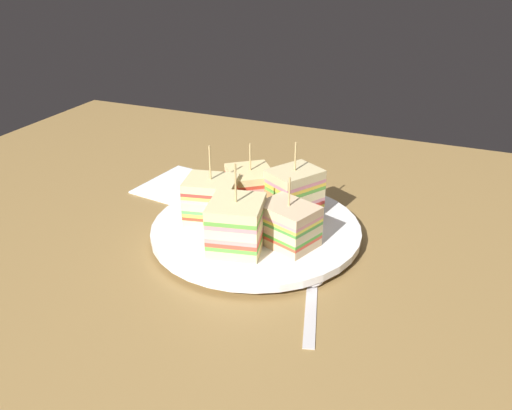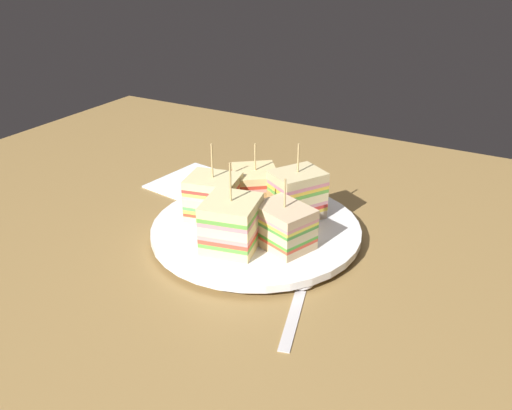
% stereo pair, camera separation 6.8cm
% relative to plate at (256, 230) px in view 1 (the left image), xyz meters
% --- Properties ---
extents(ground_plane, '(1.26, 0.94, 0.02)m').
position_rel_plate_xyz_m(ground_plane, '(0.00, 0.00, -0.02)').
color(ground_plane, olive).
extents(plate, '(0.27, 0.27, 0.02)m').
position_rel_plate_xyz_m(plate, '(0.00, 0.00, 0.00)').
color(plate, white).
rests_on(plate, ground_plane).
extents(sandwich_wedge_0, '(0.09, 0.09, 0.09)m').
position_rel_plate_xyz_m(sandwich_wedge_0, '(-0.03, 0.05, 0.03)').
color(sandwich_wedge_0, beige).
rests_on(sandwich_wedge_0, plate).
extents(sandwich_wedge_1, '(0.08, 0.07, 0.11)m').
position_rel_plate_xyz_m(sandwich_wedge_1, '(-0.06, -0.01, 0.04)').
color(sandwich_wedge_1, beige).
rests_on(sandwich_wedge_1, plate).
extents(sandwich_wedge_2, '(0.07, 0.08, 0.11)m').
position_rel_plate_xyz_m(sandwich_wedge_2, '(0.00, -0.06, 0.04)').
color(sandwich_wedge_2, beige).
rests_on(sandwich_wedge_2, plate).
extents(sandwich_wedge_3, '(0.08, 0.07, 0.09)m').
position_rel_plate_xyz_m(sandwich_wedge_3, '(0.05, -0.03, 0.03)').
color(sandwich_wedge_3, '#E1BD89').
rests_on(sandwich_wedge_3, plate).
extents(sandwich_wedge_4, '(0.08, 0.08, 0.10)m').
position_rel_plate_xyz_m(sandwich_wedge_4, '(0.03, 0.05, 0.04)').
color(sandwich_wedge_4, beige).
rests_on(sandwich_wedge_4, plate).
extents(chip_pile, '(0.08, 0.07, 0.02)m').
position_rel_plate_xyz_m(chip_pile, '(-0.01, -0.00, 0.02)').
color(chip_pile, '#EED472').
rests_on(chip_pile, plate).
extents(spoon, '(0.06, 0.14, 0.01)m').
position_rel_plate_xyz_m(spoon, '(0.10, -0.08, -0.01)').
color(spoon, silver).
rests_on(spoon, ground_plane).
extents(napkin, '(0.13, 0.14, 0.01)m').
position_rel_plate_xyz_m(napkin, '(-0.17, 0.10, -0.01)').
color(napkin, white).
rests_on(napkin, ground_plane).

